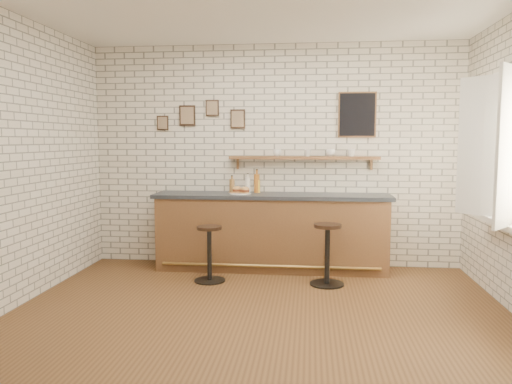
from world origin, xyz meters
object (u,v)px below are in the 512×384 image
bar_counter (272,232)px  shelf_cup_b (308,153)px  bar_stool_left (209,252)px  bitters_bottle_white (248,185)px  condiment_bottle_yellow (257,186)px  bar_stool_right (327,252)px  shelf_cup_d (351,153)px  bitters_bottle_brown (232,185)px  shelf_cup_a (277,153)px  sandwich_plate (240,193)px  shelf_cup_c (331,153)px  ciabatta_sandwich (241,190)px  bitters_bottle_amber (257,183)px

bar_counter → shelf_cup_b: size_ratio=32.97×
bar_stool_left → bar_counter: bearing=42.9°
bar_counter → bitters_bottle_white: (-0.34, 0.15, 0.61)m
condiment_bottle_yellow → bar_stool_right: 1.41m
condiment_bottle_yellow → shelf_cup_d: (1.24, 0.05, 0.45)m
bitters_bottle_brown → shelf_cup_d: shelf_cup_d is taller
shelf_cup_a → bar_stool_left: bearing=-169.9°
shelf_cup_a → bitters_bottle_white: bearing=149.7°
sandwich_plate → bar_stool_left: bearing=-115.2°
sandwich_plate → bitters_bottle_brown: 0.24m
condiment_bottle_yellow → bitters_bottle_white: bearing=-180.0°
bar_counter → shelf_cup_c: 1.31m
sandwich_plate → ciabatta_sandwich: size_ratio=1.10×
sandwich_plate → shelf_cup_d: size_ratio=2.67×
ciabatta_sandwich → shelf_cup_a: size_ratio=2.28×
bar_stool_right → shelf_cup_a: shelf_cup_a is taller
shelf_cup_a → shelf_cup_d: shelf_cup_d is taller
bar_stool_left → shelf_cup_b: (1.17, 0.86, 1.18)m
sandwich_plate → bitters_bottle_amber: bearing=42.0°
bitters_bottle_amber → shelf_cup_a: (0.27, 0.05, 0.40)m
sandwich_plate → ciabatta_sandwich: 0.05m
bar_counter → ciabatta_sandwich: 0.69m
bitters_bottle_brown → shelf_cup_a: shelf_cup_a is taller
bar_stool_right → ciabatta_sandwich: bearing=150.9°
sandwich_plate → ciabatta_sandwich: bearing=0.0°
condiment_bottle_yellow → shelf_cup_c: 1.07m
shelf_cup_a → shelf_cup_c: bearing=-38.2°
bar_counter → bar_stool_right: size_ratio=4.23×
bar_stool_right → bitters_bottle_amber: bearing=139.2°
bitters_bottle_white → shelf_cup_c: size_ratio=2.22×
sandwich_plate → shelf_cup_a: 0.74m
bar_counter → shelf_cup_c: size_ratio=26.41×
sandwich_plate → shelf_cup_a: shelf_cup_a is taller
bitters_bottle_amber → bar_stool_left: bearing=-121.6°
bitters_bottle_amber → condiment_bottle_yellow: bitters_bottle_amber is taller
shelf_cup_b → shelf_cup_d: size_ratio=0.90×
bitters_bottle_brown → sandwich_plate: bearing=-52.4°
bar_counter → bitters_bottle_white: bearing=156.4°
sandwich_plate → condiment_bottle_yellow: condiment_bottle_yellow is taller
condiment_bottle_yellow → bar_stool_left: bearing=-122.0°
bitters_bottle_amber → bar_stool_right: bearing=-40.8°
shelf_cup_a → ciabatta_sandwich: bearing=168.9°
bar_counter → sandwich_plate: size_ratio=11.07×
shelf_cup_b → bar_stool_left: bearing=178.3°
bitters_bottle_amber → shelf_cup_b: (0.68, 0.05, 0.40)m
bar_counter → shelf_cup_b: bearing=23.4°
bitters_bottle_amber → shelf_cup_c: 1.06m
bitters_bottle_white → shelf_cup_d: bearing=2.3°
shelf_cup_d → bitters_bottle_amber: bearing=-164.7°
ciabatta_sandwich → shelf_cup_d: size_ratio=2.43×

